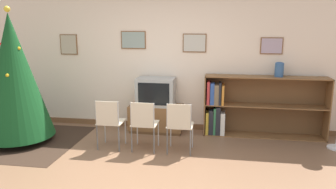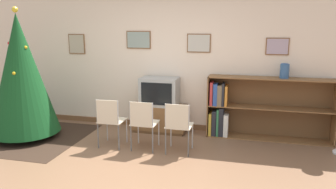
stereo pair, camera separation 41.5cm
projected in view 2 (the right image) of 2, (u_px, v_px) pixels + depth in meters
ground_plane at (127, 179)px, 4.31m from camera, size 24.00×24.00×0.00m
wall_back at (169, 59)px, 6.19m from camera, size 8.78×0.11×2.70m
area_rug at (27, 137)px, 5.90m from camera, size 2.04×1.88×0.01m
christmas_tree at (21, 74)px, 5.66m from camera, size 1.19×1.19×2.27m
tv_console at (160, 118)px, 6.18m from camera, size 0.99×0.44×0.51m
television at (159, 92)px, 6.07m from camera, size 0.70×0.43×0.52m
folding_chair_left at (110, 120)px, 5.33m from camera, size 0.40×0.40×0.82m
folding_chair_center at (143, 122)px, 5.20m from camera, size 0.40×0.40×0.82m
folding_chair_right at (178, 125)px, 5.07m from camera, size 0.40×0.40×0.82m
bookshelf at (248, 109)px, 5.81m from camera, size 2.14×0.36×1.10m
vase at (285, 71)px, 5.52m from camera, size 0.15×0.15×0.25m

